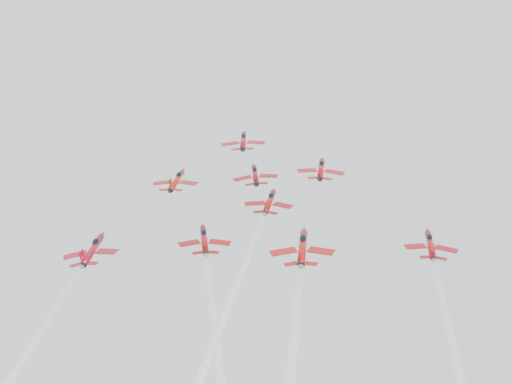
{
  "coord_description": "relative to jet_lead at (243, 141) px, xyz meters",
  "views": [
    {
      "loc": [
        2.45,
        -128.39,
        118.7
      ],
      "look_at": [
        0.0,
        2.0,
        135.24
      ],
      "focal_mm": 50.0,
      "sensor_mm": 36.0,
      "label": 1
    }
  ],
  "objects": [
    {
      "name": "jet_center",
      "position": [
        5.83,
        -67.35,
        -39.27
      ],
      "size": [
        9.06,
        85.6,
        50.49
      ],
      "rotation": [
        0.53,
        0.08,
        -0.14
      ],
      "color": "#9F0F0F"
    },
    {
      "name": "jet_row2_left",
      "position": [
        -12.29,
        -20.4,
        -11.88
      ],
      "size": [
        9.15,
        11.72,
        7.4
      ],
      "rotation": [
        0.53,
        0.03,
        -0.13
      ],
      "color": "#AA1D10"
    },
    {
      "name": "jet_row2_center",
      "position": [
        3.06,
        -17.96,
        -10.46
      ],
      "size": [
        9.07,
        11.62,
        7.33
      ],
      "rotation": [
        0.53,
        -0.1,
        0.02
      ],
      "color": "#9F0F13"
    },
    {
      "name": "jet_lead",
      "position": [
        0.0,
        0.0,
        0.0
      ],
      "size": [
        10.24,
        13.12,
        8.28
      ],
      "rotation": [
        0.53,
        -0.04,
        -0.02
      ],
      "color": "#AD101A"
    },
    {
      "name": "jet_row2_right",
      "position": [
        16.29,
        -15.25,
        -8.88
      ],
      "size": [
        9.77,
        12.52,
        7.9
      ],
      "rotation": [
        0.53,
        0.08,
        -0.08
      ],
      "color": "#AB1410"
    }
  ]
}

